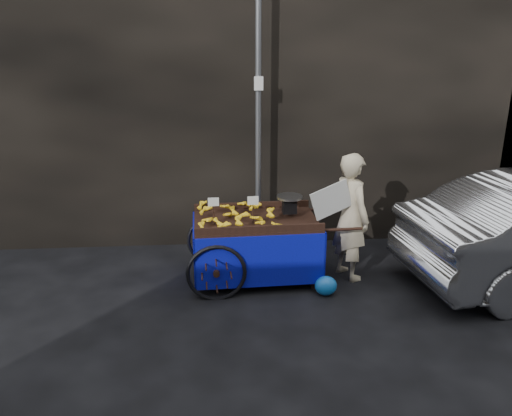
{
  "coord_description": "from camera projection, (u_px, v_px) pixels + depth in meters",
  "views": [
    {
      "loc": [
        -0.25,
        -5.45,
        2.93
      ],
      "look_at": [
        0.21,
        0.5,
        0.93
      ],
      "focal_mm": 35.0,
      "sensor_mm": 36.0,
      "label": 1
    }
  ],
  "objects": [
    {
      "name": "ground",
      "position": [
        242.0,
        293.0,
        6.11
      ],
      "size": [
        80.0,
        80.0,
        0.0
      ],
      "primitive_type": "plane",
      "color": "black",
      "rests_on": "ground"
    },
    {
      "name": "building_wall",
      "position": [
        258.0,
        70.0,
        7.8
      ],
      "size": [
        13.5,
        2.0,
        5.0
      ],
      "color": "black",
      "rests_on": "ground"
    },
    {
      "name": "street_pole",
      "position": [
        258.0,
        113.0,
        6.72
      ],
      "size": [
        0.12,
        0.1,
        4.0
      ],
      "color": "slate",
      "rests_on": "ground"
    },
    {
      "name": "banana_cart",
      "position": [
        252.0,
        226.0,
        6.28
      ],
      "size": [
        2.18,
        1.12,
        1.16
      ],
      "rotation": [
        0.0,
        0.0,
        0.04
      ],
      "color": "black",
      "rests_on": "ground"
    },
    {
      "name": "vendor",
      "position": [
        351.0,
        217.0,
        6.3
      ],
      "size": [
        0.89,
        0.71,
        1.64
      ],
      "rotation": [
        0.0,
        0.0,
        1.99
      ],
      "color": "#C0B08F",
      "rests_on": "ground"
    },
    {
      "name": "plastic_bag",
      "position": [
        326.0,
        286.0,
        6.02
      ],
      "size": [
        0.27,
        0.22,
        0.24
      ],
      "primitive_type": "ellipsoid",
      "color": "blue",
      "rests_on": "ground"
    }
  ]
}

